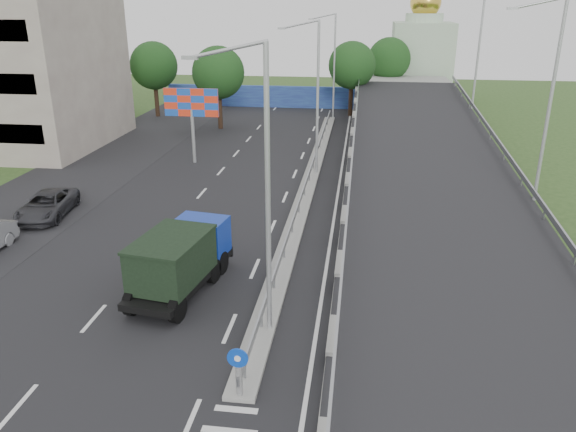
% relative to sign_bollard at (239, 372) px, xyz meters
% --- Properties ---
extents(road_surface, '(26.00, 90.00, 0.04)m').
position_rel_sign_bollard_xyz_m(road_surface, '(-3.00, 17.83, -1.03)').
color(road_surface, black).
rests_on(road_surface, ground).
extents(parking_strip, '(8.00, 90.00, 0.05)m').
position_rel_sign_bollard_xyz_m(parking_strip, '(-16.00, 17.83, -1.03)').
color(parking_strip, black).
rests_on(parking_strip, ground).
extents(median, '(1.00, 44.00, 0.20)m').
position_rel_sign_bollard_xyz_m(median, '(0.00, 21.83, -0.93)').
color(median, gray).
rests_on(median, ground).
extents(overpass_ramp, '(10.00, 50.00, 3.50)m').
position_rel_sign_bollard_xyz_m(overpass_ramp, '(7.50, 21.83, 0.72)').
color(overpass_ramp, gray).
rests_on(overpass_ramp, ground).
extents(median_guardrail, '(0.09, 44.00, 0.71)m').
position_rel_sign_bollard_xyz_m(median_guardrail, '(0.00, 21.83, -0.28)').
color(median_guardrail, gray).
rests_on(median_guardrail, median).
extents(sign_bollard, '(0.64, 0.23, 1.67)m').
position_rel_sign_bollard_xyz_m(sign_bollard, '(0.00, 0.00, 0.00)').
color(sign_bollard, black).
rests_on(sign_bollard, median).
extents(lamp_post_near, '(2.74, 0.18, 10.08)m').
position_rel_sign_bollard_xyz_m(lamp_post_near, '(0.11, 3.83, 4.77)').
color(lamp_post_near, '#B2B5B7').
rests_on(lamp_post_near, median).
extents(lamp_post_mid, '(2.74, 0.18, 10.08)m').
position_rel_sign_bollard_xyz_m(lamp_post_mid, '(0.11, 23.83, 4.77)').
color(lamp_post_mid, '#B2B5B7').
rests_on(lamp_post_mid, median).
extents(lamp_post_far, '(2.74, 0.18, 10.08)m').
position_rel_sign_bollard_xyz_m(lamp_post_far, '(0.11, 43.83, 4.77)').
color(lamp_post_far, '#B2B5B7').
rests_on(lamp_post_far, median).
extents(blue_wall, '(30.00, 0.50, 2.40)m').
position_rel_sign_bollard_xyz_m(blue_wall, '(-4.00, 49.83, 0.17)').
color(blue_wall, navy).
rests_on(blue_wall, ground).
extents(church, '(7.00, 7.00, 13.80)m').
position_rel_sign_bollard_xyz_m(church, '(10.00, 57.83, 4.28)').
color(church, '#B2CCAD').
rests_on(church, ground).
extents(billboard, '(4.00, 0.24, 5.50)m').
position_rel_sign_bollard_xyz_m(billboard, '(-9.00, 25.83, 3.15)').
color(billboard, '#B2B5B7').
rests_on(billboard, ground).
extents(tree_left_mid, '(4.80, 4.80, 7.60)m').
position_rel_sign_bollard_xyz_m(tree_left_mid, '(-10.00, 37.83, 4.14)').
color(tree_left_mid, black).
rests_on(tree_left_mid, ground).
extents(tree_median_far, '(4.80, 4.80, 7.60)m').
position_rel_sign_bollard_xyz_m(tree_median_far, '(2.00, 45.83, 4.14)').
color(tree_median_far, black).
rests_on(tree_median_far, ground).
extents(tree_left_far, '(4.80, 4.80, 7.60)m').
position_rel_sign_bollard_xyz_m(tree_left_far, '(-18.00, 42.83, 4.14)').
color(tree_left_far, black).
rests_on(tree_left_far, ground).
extents(tree_ramp_far, '(4.80, 4.80, 7.60)m').
position_rel_sign_bollard_xyz_m(tree_ramp_far, '(6.00, 52.83, 4.14)').
color(tree_ramp_far, black).
rests_on(tree_ramp_far, ground).
extents(dump_truck, '(3.12, 6.32, 2.67)m').
position_rel_sign_bollard_xyz_m(dump_truck, '(-3.84, 6.57, 0.44)').
color(dump_truck, black).
rests_on(dump_truck, ground).
extents(parked_car_c, '(2.90, 5.16, 1.36)m').
position_rel_sign_bollard_xyz_m(parked_car_c, '(-13.97, 13.87, -0.35)').
color(parked_car_c, '#2F3034').
rests_on(parked_car_c, ground).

